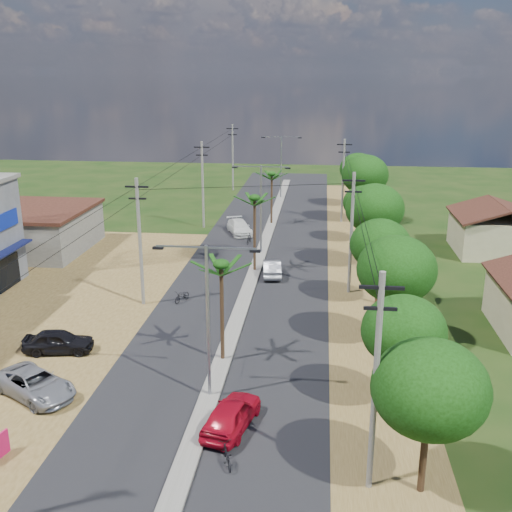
{
  "coord_description": "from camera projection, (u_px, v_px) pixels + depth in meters",
  "views": [
    {
      "loc": [
        5.28,
        -26.31,
        15.72
      ],
      "look_at": [
        0.7,
        14.71,
        3.0
      ],
      "focal_mm": 42.0,
      "sensor_mm": 36.0,
      "label": 1
    }
  ],
  "objects": [
    {
      "name": "ground",
      "position": [
        210.0,
        398.0,
        30.17
      ],
      "size": [
        160.0,
        160.0,
        0.0
      ],
      "primitive_type": "plane",
      "color": "black",
      "rests_on": "ground"
    },
    {
      "name": "road",
      "position": [
        247.0,
        293.0,
        44.41
      ],
      "size": [
        12.0,
        110.0,
        0.04
      ],
      "primitive_type": "cube",
      "color": "black",
      "rests_on": "ground"
    },
    {
      "name": "median",
      "position": [
        252.0,
        279.0,
        47.24
      ],
      "size": [
        1.0,
        90.0,
        0.18
      ],
      "primitive_type": "cube",
      "color": "#605E56",
      "rests_on": "ground"
    },
    {
      "name": "dirt_lot_west",
      "position": [
        8.0,
        321.0,
        39.35
      ],
      "size": [
        18.0,
        46.0,
        0.04
      ],
      "primitive_type": "cube",
      "color": "brown",
      "rests_on": "ground"
    },
    {
      "name": "dirt_shoulder_east",
      "position": [
        363.0,
        297.0,
        43.52
      ],
      "size": [
        5.0,
        90.0,
        0.03
      ],
      "primitive_type": "cube",
      "color": "brown",
      "rests_on": "ground"
    },
    {
      "name": "low_shed",
      "position": [
        31.0,
        229.0,
        54.61
      ],
      "size": [
        10.4,
        10.4,
        3.95
      ],
      "color": "#605E56",
      "rests_on": "ground"
    },
    {
      "name": "house_east_far",
      "position": [
        496.0,
        227.0,
        53.84
      ],
      "size": [
        7.6,
        7.5,
        4.6
      ],
      "color": "tan",
      "rests_on": "ground"
    },
    {
      "name": "tree_east_a",
      "position": [
        430.0,
        389.0,
        22.15
      ],
      "size": [
        4.4,
        4.4,
        6.37
      ],
      "color": "black",
      "rests_on": "ground"
    },
    {
      "name": "tree_east_b",
      "position": [
        404.0,
        331.0,
        27.98
      ],
      "size": [
        4.0,
        4.0,
        5.83
      ],
      "color": "black",
      "rests_on": "ground"
    },
    {
      "name": "tree_east_c",
      "position": [
        397.0,
        269.0,
        34.36
      ],
      "size": [
        4.6,
        4.6,
        6.83
      ],
      "color": "black",
      "rests_on": "ground"
    },
    {
      "name": "tree_east_d",
      "position": [
        380.0,
        245.0,
        41.2
      ],
      "size": [
        4.2,
        4.2,
        6.13
      ],
      "color": "black",
      "rests_on": "ground"
    },
    {
      "name": "tree_east_e",
      "position": [
        375.0,
        209.0,
        48.55
      ],
      "size": [
        4.8,
        4.8,
        7.14
      ],
      "color": "black",
      "rests_on": "ground"
    },
    {
      "name": "tree_east_f",
      "position": [
        363.0,
        203.0,
        56.55
      ],
      "size": [
        3.8,
        3.8,
        5.52
      ],
      "color": "black",
      "rests_on": "ground"
    },
    {
      "name": "tree_east_g",
      "position": [
        365.0,
        175.0,
        63.68
      ],
      "size": [
        5.0,
        5.0,
        7.38
      ],
      "color": "black",
      "rests_on": "ground"
    },
    {
      "name": "tree_east_h",
      "position": [
        358.0,
        169.0,
        71.49
      ],
      "size": [
        4.4,
        4.4,
        6.52
      ],
      "color": "black",
      "rests_on": "ground"
    },
    {
      "name": "palm_median_near",
      "position": [
        221.0,
        269.0,
        32.34
      ],
      "size": [
        2.0,
        2.0,
        6.15
      ],
      "color": "black",
      "rests_on": "ground"
    },
    {
      "name": "palm_median_mid",
      "position": [
        255.0,
        201.0,
        47.43
      ],
      "size": [
        2.0,
        2.0,
        6.55
      ],
      "color": "black",
      "rests_on": "ground"
    },
    {
      "name": "palm_median_far",
      "position": [
        272.0,
        176.0,
        62.82
      ],
      "size": [
        2.0,
        2.0,
        5.85
      ],
      "color": "black",
      "rests_on": "ground"
    },
    {
      "name": "streetlight_near",
      "position": [
        208.0,
        309.0,
        28.76
      ],
      "size": [
        5.1,
        0.18,
        8.0
      ],
      "color": "gray",
      "rests_on": "ground"
    },
    {
      "name": "streetlight_mid",
      "position": [
        261.0,
        202.0,
        52.51
      ],
      "size": [
        5.1,
        0.18,
        8.0
      ],
      "color": "gray",
      "rests_on": "ground"
    },
    {
      "name": "streetlight_far",
      "position": [
        281.0,
        162.0,
        76.25
      ],
      "size": [
        5.1,
        0.18,
        8.0
      ],
      "color": "gray",
      "rests_on": "ground"
    },
    {
      "name": "utility_pole_w_b",
      "position": [
        140.0,
        239.0,
        40.91
      ],
      "size": [
        1.6,
        0.24,
        9.0
      ],
      "color": "#605E56",
      "rests_on": "ground"
    },
    {
      "name": "utility_pole_w_c",
      "position": [
        203.0,
        183.0,
        61.81
      ],
      "size": [
        1.6,
        0.24,
        9.0
      ],
      "color": "#605E56",
      "rests_on": "ground"
    },
    {
      "name": "utility_pole_w_d",
      "position": [
        233.0,
        156.0,
        81.75
      ],
      "size": [
        1.6,
        0.24,
        9.0
      ],
      "color": "#605E56",
      "rests_on": "ground"
    },
    {
      "name": "utility_pole_e_a",
      "position": [
        376.0,
        379.0,
        22.28
      ],
      "size": [
        1.6,
        0.24,
        9.0
      ],
      "color": "#605E56",
      "rests_on": "ground"
    },
    {
      "name": "utility_pole_e_b",
      "position": [
        351.0,
        231.0,
        43.18
      ],
      "size": [
        1.6,
        0.24,
        9.0
      ],
      "color": "#605E56",
      "rests_on": "ground"
    },
    {
      "name": "utility_pole_e_c",
      "position": [
        343.0,
        179.0,
        64.07
      ],
      "size": [
        1.6,
        0.24,
        9.0
      ],
      "color": "#605E56",
      "rests_on": "ground"
    },
    {
      "name": "car_red_near",
      "position": [
        231.0,
        415.0,
        27.33
      ],
      "size": [
        2.63,
        4.52,
        1.45
      ],
      "primitive_type": "imported",
      "rotation": [
        0.0,
        0.0,
        2.91
      ],
      "color": "maroon",
      "rests_on": "ground"
    },
    {
      "name": "car_silver_mid",
      "position": [
        272.0,
        268.0,
        47.98
      ],
      "size": [
        1.84,
        4.13,
        1.32
      ],
      "primitive_type": "imported",
      "rotation": [
        0.0,
        0.0,
        3.26
      ],
      "color": "gray",
      "rests_on": "ground"
    },
    {
      "name": "car_white_far",
      "position": [
        239.0,
        227.0,
        60.44
      ],
      "size": [
        3.45,
        5.03,
        1.35
      ],
      "primitive_type": "imported",
      "rotation": [
        0.0,
        0.0,
        0.37
      ],
      "color": "silver",
      "rests_on": "ground"
    },
    {
      "name": "car_parked_silver",
      "position": [
        35.0,
        385.0,
        30.09
      ],
      "size": [
        5.24,
        4.34,
        1.33
      ],
      "primitive_type": "imported",
      "rotation": [
        0.0,
        0.0,
        1.04
      ],
      "color": "gray",
      "rests_on": "ground"
    },
    {
      "name": "car_parked_dark",
      "position": [
        59.0,
        342.0,
        34.82
      ],
      "size": [
        4.2,
        2.17,
        1.36
      ],
      "primitive_type": "imported",
      "rotation": [
        0.0,
        0.0,
        1.72
      ],
      "color": "black",
      "rests_on": "ground"
    },
    {
      "name": "moto_rider_east",
      "position": [
        227.0,
        456.0,
        24.9
      ],
      "size": [
        1.08,
        1.71,
        0.85
      ],
      "primitive_type": "imported",
      "rotation": [
        0.0,
        0.0,
        3.49
      ],
      "color": "black",
      "rests_on": "ground"
    },
    {
      "name": "moto_rider_west_a",
      "position": [
        182.0,
        296.0,
        42.56
      ],
      "size": [
        1.16,
        1.74,
        0.86
      ],
      "primitive_type": "imported",
      "rotation": [
        0.0,
        0.0,
        -0.39
      ],
      "color": "black",
      "rests_on": "ground"
    },
    {
      "name": "moto_rider_west_b",
      "position": [
        249.0,
        239.0,
        57.03
      ],
      "size": [
        0.64,
        1.66,
        0.97
      ],
      "primitive_type": "imported",
      "rotation": [
        0.0,
        0.0,
        -0.12
      ],
      "color": "black",
      "rests_on": "ground"
    }
  ]
}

